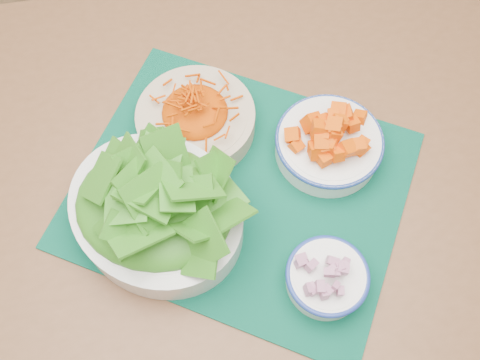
# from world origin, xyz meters

# --- Properties ---
(ground) EXTENTS (4.00, 4.00, 0.00)m
(ground) POSITION_xyz_m (0.00, 0.00, 0.00)
(ground) COLOR olive
(ground) RESTS_ON ground
(table) EXTENTS (1.57, 1.34, 0.75)m
(table) POSITION_xyz_m (-0.01, 0.20, 0.66)
(table) COLOR brown
(table) RESTS_ON ground
(placemat) EXTENTS (0.58, 0.50, 0.00)m
(placemat) POSITION_xyz_m (0.05, 0.17, 0.75)
(placemat) COLOR #003123
(placemat) RESTS_ON table
(carrot_bowl) EXTENTS (0.23, 0.23, 0.08)m
(carrot_bowl) POSITION_xyz_m (-0.05, 0.27, 0.79)
(carrot_bowl) COLOR #BEAC8D
(carrot_bowl) RESTS_ON placemat
(squash_bowl) EXTENTS (0.19, 0.19, 0.08)m
(squash_bowl) POSITION_xyz_m (0.18, 0.27, 0.79)
(squash_bowl) COLOR white
(squash_bowl) RESTS_ON placemat
(lettuce_bowl) EXTENTS (0.36, 0.34, 0.13)m
(lettuce_bowl) POSITION_xyz_m (-0.06, 0.08, 0.81)
(lettuce_bowl) COLOR silver
(lettuce_bowl) RESTS_ON placemat
(onion_bowl) EXTENTS (0.16, 0.16, 0.06)m
(onion_bowl) POSITION_xyz_m (0.22, 0.04, 0.78)
(onion_bowl) COLOR white
(onion_bowl) RESTS_ON placemat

